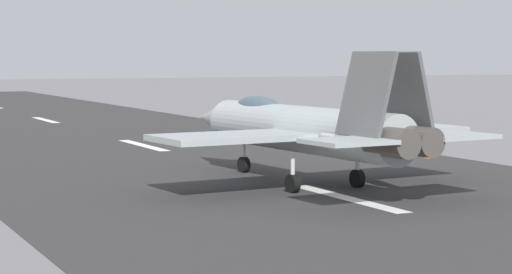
% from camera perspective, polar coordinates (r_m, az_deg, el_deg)
% --- Properties ---
extents(ground_plane, '(400.00, 400.00, 0.00)m').
position_cam_1_polar(ground_plane, '(36.99, 5.50, -3.70)').
color(ground_plane, slate).
extents(runway_strip, '(240.00, 26.00, 0.02)m').
position_cam_1_polar(runway_strip, '(36.97, 5.52, -3.69)').
color(runway_strip, '#302F30').
rests_on(runway_strip, ground).
extents(fighter_jet, '(17.76, 14.21, 5.66)m').
position_cam_1_polar(fighter_jet, '(40.59, 2.67, 0.57)').
color(fighter_jet, '#99A2A4').
rests_on(fighter_jet, ground).
extents(crew_person, '(0.49, 0.57, 1.63)m').
position_cam_1_polar(crew_person, '(57.88, 4.43, 0.20)').
color(crew_person, '#1E2338').
rests_on(crew_person, ground).
extents(marker_cone_mid, '(0.44, 0.44, 0.55)m').
position_cam_1_polar(marker_cone_mid, '(52.24, 10.25, -0.96)').
color(marker_cone_mid, orange).
rests_on(marker_cone_mid, ground).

